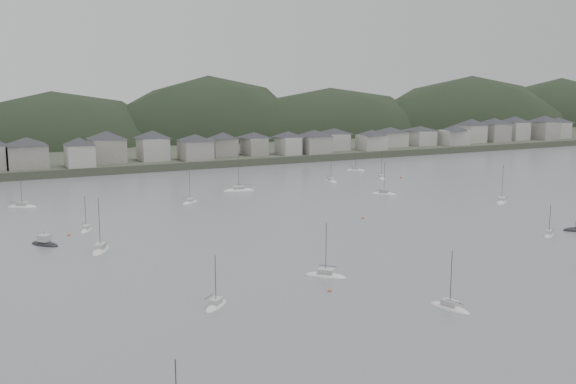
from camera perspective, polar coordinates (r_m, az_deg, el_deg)
ground at (r=111.31m, az=17.92°, el=-8.84°), size 900.00×900.00×0.00m
far_shore_land at (r=378.32m, az=-15.26°, el=4.30°), size 900.00×250.00×3.00m
forested_ridge at (r=355.86m, az=-13.56°, el=1.98°), size 851.55×103.94×102.57m
waterfront_town at (r=287.94m, az=-0.75°, el=4.50°), size 451.48×28.46×12.92m
sailboat_lead at (r=117.45m, az=3.31°, el=-7.31°), size 7.18×7.25×10.59m
moored_fleet at (r=156.06m, az=-8.24°, el=-3.13°), size 251.71×177.08×13.74m
motor_launch_far at (r=148.69m, az=-20.43°, el=-4.24°), size 6.39×7.48×3.76m
mooring_buoys at (r=163.45m, az=4.46°, el=-2.49°), size 139.67×116.07×0.70m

